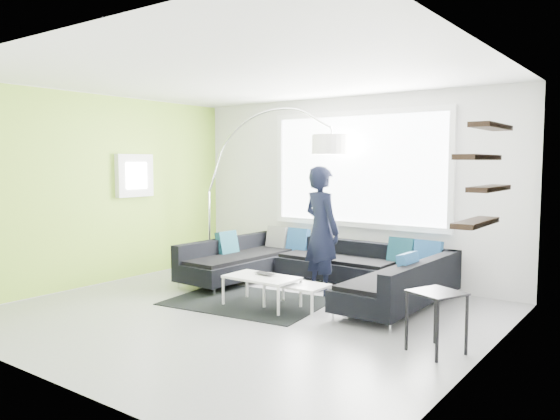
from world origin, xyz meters
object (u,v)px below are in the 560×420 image
Objects in this scene: coffee_table at (279,293)px; person at (322,230)px; laptop at (262,274)px; arc_lamp at (209,192)px; side_table at (436,322)px; sectional_sofa at (312,270)px.

person reaches higher than coffee_table.
laptop is at bearing -176.08° from coffee_table.
laptop is at bearing 94.92° from person.
arc_lamp is 4.86m from side_table.
laptop reaches higher than coffee_table.
person is at bearing 147.53° from side_table.
sectional_sofa is 0.94m from laptop.
sectional_sofa is at bearing 149.62° from side_table.
sectional_sofa is 0.57m from person.
sectional_sofa is 0.92m from coffee_table.
side_table is 2.43m from laptop.
side_table is at bearing -28.82° from sectional_sofa.
sectional_sofa is at bearing 90.06° from laptop.
person is (0.13, 0.03, 0.55)m from sectional_sofa.
coffee_table is at bearing 169.22° from side_table.
arc_lamp reaches higher than laptop.
arc_lamp is at bearing 158.86° from laptop.
sectional_sofa is 10.74× the size of laptop.
person is at bearing -12.95° from arc_lamp.
arc_lamp is (-2.22, 0.29, 0.99)m from sectional_sofa.
side_table is 2.58m from person.
person reaches higher than sectional_sofa.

